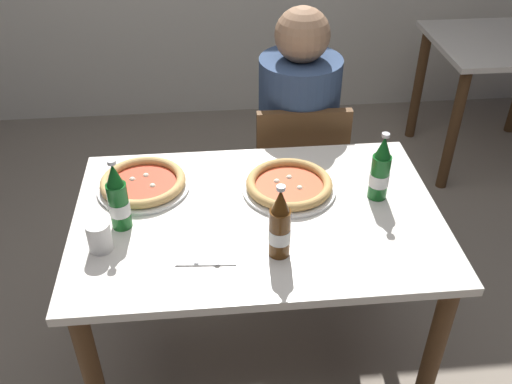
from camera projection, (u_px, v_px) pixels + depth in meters
The scene contains 12 objects.
ground_plane at pixel (257, 359), 2.31m from camera, with size 8.00×8.00×0.00m, color gray.
dining_table_main at pixel (257, 240), 1.93m from camera, with size 1.20×0.80×0.75m.
chair_behind_table at pixel (297, 173), 2.53m from camera, with size 0.41×0.41×0.85m.
diner_seated at pixel (297, 148), 2.51m from camera, with size 0.34×0.34×1.21m.
dining_table_background at pixel (501, 67), 3.20m from camera, with size 0.80×0.70×0.75m.
pizza_margherita_near at pixel (289, 185), 1.96m from camera, with size 0.32×0.32×0.04m.
pizza_marinara_far at pixel (143, 183), 1.97m from camera, with size 0.32×0.32×0.04m.
beer_bottle_left at pixel (380, 171), 1.88m from camera, with size 0.07×0.07×0.25m.
beer_bottle_center at pixel (118, 200), 1.75m from camera, with size 0.07×0.07×0.25m.
beer_bottle_right at pixel (280, 226), 1.65m from camera, with size 0.07×0.07×0.25m.
napkin_with_cutlery at pixel (208, 245), 1.73m from camera, with size 0.19×0.19×0.01m.
paper_cup at pixel (99, 237), 1.70m from camera, with size 0.07×0.07×0.10m, color white.
Camera 1 is at (-0.14, -1.46, 1.90)m, focal length 39.92 mm.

